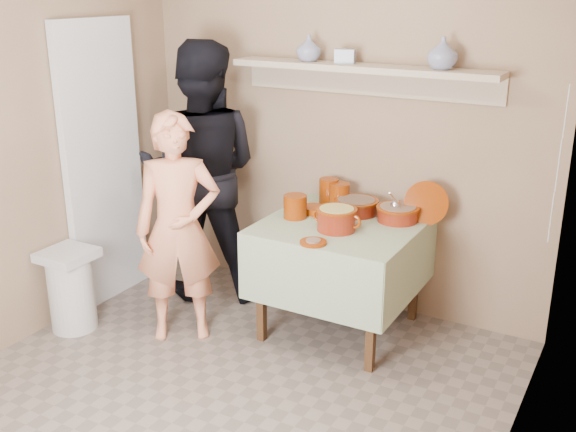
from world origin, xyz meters
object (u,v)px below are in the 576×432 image
Objects in this scene: person_helper at (201,173)px; serving_table at (342,240)px; person_cook at (178,229)px; cazuela_rice at (336,217)px; trash_bin at (71,289)px.

serving_table is at bearing 151.36° from person_helper.
person_cook is 0.69m from person_helper.
cazuela_rice is at bearing -79.92° from serving_table.
person_helper is 1.92× the size of serving_table.
person_cook is 2.66× the size of trash_bin.
person_cook is 4.51× the size of cazuela_rice.
person_helper is 1.19m from trash_bin.
person_cook is at bearing 86.65° from person_helper.
serving_table is (1.14, -0.04, -0.29)m from person_helper.
person_helper is at bearing 64.26° from trash_bin.
cazuela_rice reaches higher than serving_table.
cazuela_rice is 1.84m from trash_bin.
person_helper is (-0.26, 0.61, 0.19)m from person_cook.
serving_table is at bearing 100.08° from cazuela_rice.
trash_bin is (-0.44, -0.90, -0.65)m from person_helper.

